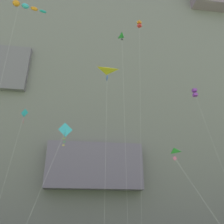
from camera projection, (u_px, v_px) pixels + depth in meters
name	position (u px, v px, depth m)	size (l,w,h in m)	color
cliff_face	(95.00, 64.00, 65.71)	(180.00, 31.47, 83.84)	slate
kite_diamond_high_right	(23.00, 118.00, 34.32)	(1.28, 6.09, 17.33)	teal
kite_box_mid_right	(195.00, 93.00, 35.77)	(0.75, 5.23, 20.32)	purple
kite_delta_far_right	(106.00, 80.00, 28.25)	(1.97, 5.77, 17.60)	yellow
kite_delta_mid_left	(173.00, 161.00, 18.53)	(2.60, 4.48, 6.59)	green
kite_box_upper_right	(139.00, 26.00, 40.92)	(2.38, 2.71, 33.75)	orange
kite_diamond_mid_center	(64.00, 134.00, 21.24)	(3.04, 2.69, 10.25)	#38B2D1
kite_delta_near_cliff	(124.00, 50.00, 32.48)	(1.18, 3.36, 25.53)	green
kite_windsock_low_left	(25.00, 6.00, 35.31)	(4.93, 3.28, 31.71)	orange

